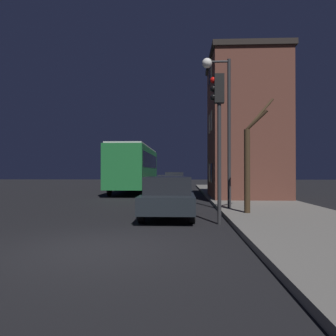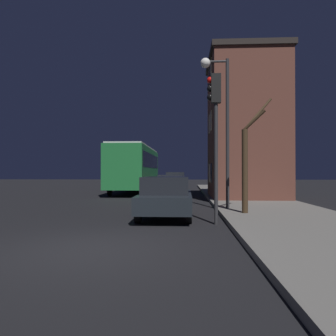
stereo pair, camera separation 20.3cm
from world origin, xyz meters
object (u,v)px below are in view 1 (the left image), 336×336
(bare_tree, at_px, (249,160))
(car_mid_lane, at_px, (171,185))
(traffic_light, at_px, (218,117))
(car_near_lane, at_px, (169,196))
(bus, at_px, (135,166))
(car_far_lane, at_px, (175,181))
(streetlamp, at_px, (221,106))

(bare_tree, height_order, car_mid_lane, bare_tree)
(traffic_light, distance_m, car_near_lane, 3.42)
(bus, bearing_deg, car_far_lane, 46.07)
(car_near_lane, relative_size, car_mid_lane, 1.01)
(traffic_light, height_order, car_mid_lane, traffic_light)
(traffic_light, bearing_deg, car_mid_lane, 99.94)
(bare_tree, distance_m, car_mid_lane, 9.65)
(streetlamp, relative_size, car_far_lane, 1.60)
(bare_tree, bearing_deg, car_mid_lane, 109.37)
(bus, relative_size, car_near_lane, 2.51)
(car_near_lane, bearing_deg, traffic_light, -44.10)
(traffic_light, height_order, bare_tree, traffic_light)
(car_mid_lane, bearing_deg, streetlamp, -72.53)
(bare_tree, height_order, bus, bare_tree)
(streetlamp, height_order, bare_tree, streetlamp)
(car_near_lane, relative_size, car_far_lane, 1.18)
(streetlamp, xyz_separation_m, traffic_light, (-0.47, -3.27, -1.01))
(bare_tree, xyz_separation_m, car_mid_lane, (-3.17, 9.03, -1.29))
(car_far_lane, bearing_deg, streetlamp, -81.44)
(streetlamp, relative_size, bare_tree, 1.45)
(traffic_light, bearing_deg, bare_tree, 52.64)
(bus, distance_m, car_mid_lane, 5.65)
(streetlamp, bearing_deg, traffic_light, -98.10)
(car_near_lane, xyz_separation_m, car_mid_lane, (-0.26, 9.16, 0.01))
(streetlamp, distance_m, car_near_lane, 4.49)
(bare_tree, relative_size, bus, 0.37)
(streetlamp, xyz_separation_m, car_near_lane, (-2.08, -1.71, -3.59))
(streetlamp, distance_m, car_mid_lane, 8.59)
(streetlamp, xyz_separation_m, car_mid_lane, (-2.34, 7.45, -3.58))
(bus, bearing_deg, streetlamp, -66.14)
(car_near_lane, distance_m, car_mid_lane, 9.16)
(streetlamp, bearing_deg, car_far_lane, 98.56)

